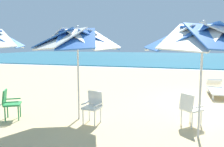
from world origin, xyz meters
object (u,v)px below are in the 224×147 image
object	(u,v)px
beach_umbrella_0	(203,38)
sun_lounger_1	(217,89)
plastic_chair_0	(190,108)
plastic_chair_1	(93,105)
beach_umbrella_1	(78,40)
plastic_chair_4	(10,102)

from	to	relation	value
beach_umbrella_0	sun_lounger_1	distance (m)	5.35
plastic_chair_0	beach_umbrella_0	bearing A→B (deg)	-75.71
sun_lounger_1	beach_umbrella_0	bearing A→B (deg)	-101.27
beach_umbrella_0	plastic_chair_1	xyz separation A→B (m)	(-2.70, 0.22, -1.78)
beach_umbrella_0	plastic_chair_1	size ratio (longest dim) A/B	3.08
beach_umbrella_0	beach_umbrella_1	size ratio (longest dim) A/B	1.01
beach_umbrella_0	plastic_chair_1	distance (m)	3.24
plastic_chair_4	sun_lounger_1	distance (m)	7.91
beach_umbrella_1	plastic_chair_1	size ratio (longest dim) A/B	3.07
plastic_chair_4	sun_lounger_1	xyz separation A→B (m)	(6.06, 5.08, -0.22)
sun_lounger_1	plastic_chair_4	bearing A→B (deg)	-140.01
beach_umbrella_1	plastic_chair_0	bearing A→B (deg)	6.23
plastic_chair_1	plastic_chair_0	bearing A→B (deg)	11.47
plastic_chair_0	sun_lounger_1	size ratio (longest dim) A/B	0.40
plastic_chair_1	plastic_chair_4	distance (m)	2.42
beach_umbrella_0	beach_umbrella_1	bearing A→B (deg)	172.88
beach_umbrella_0	plastic_chair_0	size ratio (longest dim) A/B	3.08
plastic_chair_1	beach_umbrella_0	bearing A→B (deg)	-4.69
beach_umbrella_0	sun_lounger_1	xyz separation A→B (m)	(0.97, 4.87, -1.99)
plastic_chair_0	sun_lounger_1	distance (m)	4.30
plastic_chair_1	sun_lounger_1	size ratio (longest dim) A/B	0.40
plastic_chair_0	plastic_chair_1	bearing A→B (deg)	-168.53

